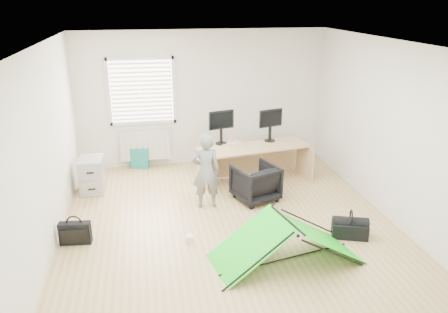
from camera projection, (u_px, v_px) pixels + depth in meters
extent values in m
plane|color=tan|center=(229.00, 223.00, 6.72)|extent=(5.50, 5.50, 0.00)
cube|color=silver|center=(203.00, 98.00, 8.79)|extent=(5.00, 0.02, 2.70)
cube|color=silver|center=(142.00, 91.00, 8.48)|extent=(1.20, 0.06, 1.20)
cube|color=silver|center=(145.00, 145.00, 8.82)|extent=(1.00, 0.12, 0.60)
cube|color=tan|center=(255.00, 164.00, 8.15)|extent=(2.09, 0.96, 0.68)
cube|color=#A6A8AC|center=(92.00, 175.00, 7.73)|extent=(0.42, 0.55, 0.63)
cube|color=black|center=(221.00, 132.00, 8.10)|extent=(0.50, 0.23, 0.47)
cube|color=black|center=(270.00, 129.00, 8.27)|extent=(0.49, 0.23, 0.46)
cube|color=beige|center=(231.00, 143.00, 8.19)|extent=(0.43, 0.24, 0.02)
cylinder|color=#D0757D|center=(231.00, 137.00, 8.19)|extent=(0.09, 0.09, 0.25)
imported|color=black|center=(255.00, 183.00, 7.41)|extent=(0.86, 0.87, 0.62)
imported|color=slate|center=(206.00, 171.00, 7.05)|extent=(0.48, 0.33, 1.26)
cube|color=silver|center=(260.00, 159.00, 8.96)|extent=(0.55, 0.38, 0.31)
cube|color=teal|center=(140.00, 158.00, 8.84)|extent=(0.38, 0.24, 0.41)
cube|color=black|center=(75.00, 233.00, 6.12)|extent=(0.45, 0.18, 0.33)
cube|color=silver|center=(189.00, 239.00, 6.19)|extent=(0.11, 0.11, 0.10)
cube|color=black|center=(350.00, 230.00, 6.31)|extent=(0.56, 0.41, 0.22)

